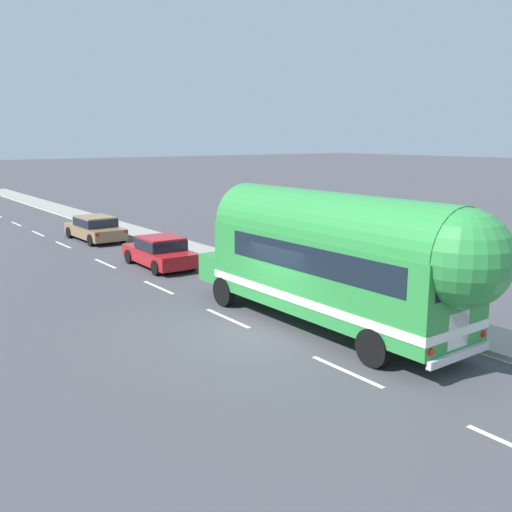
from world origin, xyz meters
TOP-DOWN VIEW (x-y plane):
  - ground_plane at (0.00, 0.00)m, footprint 300.00×300.00m
  - lane_markings at (2.67, 12.73)m, footprint 3.91×80.00m
  - sidewalk_slab at (4.77, 10.00)m, footprint 1.97×90.00m
  - painted_bus at (1.90, -1.38)m, footprint 2.67×11.28m
  - car_lead at (1.74, 9.72)m, footprint 2.04×4.36m
  - car_second at (1.94, 18.03)m, footprint 2.06×4.69m

SIDE VIEW (x-z plane):
  - ground_plane at x=0.00m, z-range 0.00..0.00m
  - lane_markings at x=2.67m, z-range 0.00..0.01m
  - sidewalk_slab at x=4.77m, z-range 0.00..0.15m
  - car_lead at x=1.74m, z-range 0.04..1.41m
  - car_second at x=1.94m, z-range 0.06..1.43m
  - painted_bus at x=1.90m, z-range 0.24..4.37m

